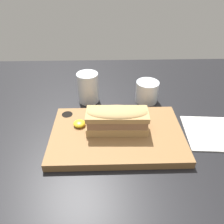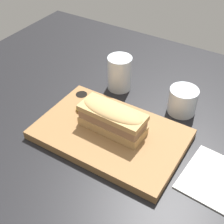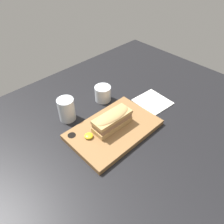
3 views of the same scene
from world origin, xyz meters
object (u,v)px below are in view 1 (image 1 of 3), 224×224
object	(u,v)px
water_glass	(88,89)
napkin	(211,134)
sandwich	(117,119)
wine_glass	(147,93)
serving_board	(117,134)

from	to	relation	value
water_glass	napkin	world-z (taller)	water_glass
napkin	sandwich	bearing A→B (deg)	179.18
water_glass	wine_glass	world-z (taller)	water_glass
sandwich	water_glass	xyz separation A→B (cm)	(-9.49, 19.58, -1.51)
serving_board	water_glass	distance (cm)	22.91
sandwich	napkin	bearing A→B (deg)	-0.82
serving_board	napkin	distance (cm)	28.53
wine_glass	serving_board	bearing A→B (deg)	-120.82
sandwich	napkin	size ratio (longest dim) A/B	1.05
serving_board	sandwich	xyz separation A→B (cm)	(0.12, 1.02, 5.07)
serving_board	wine_glass	bearing A→B (deg)	59.18
sandwich	napkin	distance (cm)	29.02
serving_board	wine_glass	distance (cm)	23.30
napkin	water_glass	bearing A→B (deg)	152.17
water_glass	wine_glass	size ratio (longest dim) A/B	1.34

